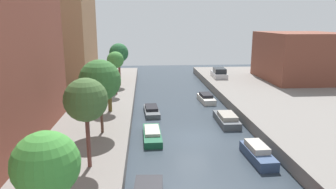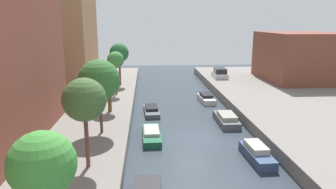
{
  "view_description": "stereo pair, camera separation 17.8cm",
  "coord_description": "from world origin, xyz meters",
  "px_view_note": "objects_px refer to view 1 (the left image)",
  "views": [
    {
      "loc": [
        -3.78,
        -23.39,
        9.08
      ],
      "look_at": [
        -1.31,
        9.06,
        1.43
      ],
      "focal_mm": 33.46,
      "sensor_mm": 36.0,
      "label": 1
    },
    {
      "loc": [
        -3.6,
        -23.4,
        9.08
      ],
      "look_at": [
        -1.31,
        9.06,
        1.43
      ],
      "focal_mm": 33.46,
      "sensor_mm": 36.0,
      "label": 2
    }
  ],
  "objects_px": {
    "moored_boat_left_2": "(152,134)",
    "moored_boat_right_3": "(227,119)",
    "moored_boat_left_3": "(152,110)",
    "street_tree_0": "(46,166)",
    "street_tree_5": "(119,53)",
    "low_block_right": "(300,56)",
    "street_tree_4": "(115,60)",
    "street_tree_2": "(100,81)",
    "moored_boat_right_2": "(258,153)",
    "moored_boat_right_4": "(206,98)",
    "parked_car": "(219,73)",
    "street_tree_1": "(86,100)",
    "street_tree_3": "(109,79)"
  },
  "relations": [
    {
      "from": "street_tree_1",
      "to": "moored_boat_right_3",
      "type": "bearing_deg",
      "value": 43.34
    },
    {
      "from": "street_tree_5",
      "to": "moored_boat_left_2",
      "type": "relative_size",
      "value": 1.2
    },
    {
      "from": "street_tree_3",
      "to": "street_tree_1",
      "type": "bearing_deg",
      "value": -90.0
    },
    {
      "from": "moored_boat_right_3",
      "to": "moored_boat_right_4",
      "type": "relative_size",
      "value": 1.15
    },
    {
      "from": "moored_boat_left_3",
      "to": "moored_boat_right_4",
      "type": "height_order",
      "value": "moored_boat_right_4"
    },
    {
      "from": "street_tree_2",
      "to": "moored_boat_right_2",
      "type": "relative_size",
      "value": 1.4
    },
    {
      "from": "street_tree_4",
      "to": "moored_boat_right_4",
      "type": "bearing_deg",
      "value": -1.63
    },
    {
      "from": "moored_boat_left_2",
      "to": "moored_boat_right_4",
      "type": "bearing_deg",
      "value": 59.66
    },
    {
      "from": "street_tree_1",
      "to": "parked_car",
      "type": "bearing_deg",
      "value": 63.26
    },
    {
      "from": "moored_boat_right_3",
      "to": "parked_car",
      "type": "bearing_deg",
      "value": 78.85
    },
    {
      "from": "street_tree_1",
      "to": "street_tree_5",
      "type": "bearing_deg",
      "value": 90.0
    },
    {
      "from": "moored_boat_left_2",
      "to": "moored_boat_left_3",
      "type": "height_order",
      "value": "moored_boat_left_2"
    },
    {
      "from": "street_tree_3",
      "to": "parked_car",
      "type": "height_order",
      "value": "street_tree_3"
    },
    {
      "from": "moored_boat_left_2",
      "to": "moored_boat_right_3",
      "type": "relative_size",
      "value": 0.99
    },
    {
      "from": "street_tree_3",
      "to": "moored_boat_left_3",
      "type": "relative_size",
      "value": 0.95
    },
    {
      "from": "street_tree_5",
      "to": "moored_boat_right_4",
      "type": "distance_m",
      "value": 12.52
    },
    {
      "from": "moored_boat_left_2",
      "to": "street_tree_0",
      "type": "bearing_deg",
      "value": -104.95
    },
    {
      "from": "low_block_right",
      "to": "moored_boat_left_3",
      "type": "distance_m",
      "value": 24.57
    },
    {
      "from": "street_tree_5",
      "to": "parked_car",
      "type": "height_order",
      "value": "street_tree_5"
    },
    {
      "from": "parked_car",
      "to": "street_tree_3",
      "type": "bearing_deg",
      "value": -130.06
    },
    {
      "from": "street_tree_2",
      "to": "moored_boat_right_4",
      "type": "xyz_separation_m",
      "value": [
        10.23,
        12.21,
        -4.53
      ]
    },
    {
      "from": "low_block_right",
      "to": "street_tree_3",
      "type": "height_order",
      "value": "low_block_right"
    },
    {
      "from": "parked_car",
      "to": "moored_boat_right_2",
      "type": "bearing_deg",
      "value": -97.67
    },
    {
      "from": "street_tree_5",
      "to": "street_tree_3",
      "type": "bearing_deg",
      "value": -90.0
    },
    {
      "from": "street_tree_3",
      "to": "street_tree_5",
      "type": "distance_m",
      "value": 12.08
    },
    {
      "from": "street_tree_0",
      "to": "street_tree_1",
      "type": "xyz_separation_m",
      "value": [
        -0.0,
        7.21,
        0.34
      ]
    },
    {
      "from": "moored_boat_right_2",
      "to": "moored_boat_right_4",
      "type": "relative_size",
      "value": 0.99
    },
    {
      "from": "street_tree_1",
      "to": "moored_boat_right_4",
      "type": "bearing_deg",
      "value": 60.17
    },
    {
      "from": "street_tree_1",
      "to": "moored_boat_right_2",
      "type": "relative_size",
      "value": 1.32
    },
    {
      "from": "street_tree_5",
      "to": "moored_boat_right_4",
      "type": "bearing_deg",
      "value": -27.98
    },
    {
      "from": "moored_boat_right_2",
      "to": "moored_boat_right_3",
      "type": "height_order",
      "value": "moored_boat_right_2"
    },
    {
      "from": "parked_car",
      "to": "moored_boat_right_2",
      "type": "relative_size",
      "value": 1.18
    },
    {
      "from": "street_tree_2",
      "to": "moored_boat_left_2",
      "type": "height_order",
      "value": "street_tree_2"
    },
    {
      "from": "street_tree_3",
      "to": "moored_boat_left_3",
      "type": "bearing_deg",
      "value": 31.74
    },
    {
      "from": "moored_boat_left_2",
      "to": "moored_boat_left_3",
      "type": "distance_m",
      "value": 6.92
    },
    {
      "from": "street_tree_4",
      "to": "parked_car",
      "type": "bearing_deg",
      "value": 35.11
    },
    {
      "from": "moored_boat_right_2",
      "to": "street_tree_5",
      "type": "bearing_deg",
      "value": 116.91
    },
    {
      "from": "low_block_right",
      "to": "street_tree_0",
      "type": "height_order",
      "value": "low_block_right"
    },
    {
      "from": "low_block_right",
      "to": "moored_boat_right_2",
      "type": "bearing_deg",
      "value": -121.58
    },
    {
      "from": "moored_boat_left_3",
      "to": "moored_boat_right_3",
      "type": "xyz_separation_m",
      "value": [
        6.74,
        -3.65,
        0.1
      ]
    },
    {
      "from": "street_tree_3",
      "to": "moored_boat_left_3",
      "type": "height_order",
      "value": "street_tree_3"
    },
    {
      "from": "street_tree_0",
      "to": "moored_boat_left_2",
      "type": "xyz_separation_m",
      "value": [
        3.72,
        13.92,
        -4.23
      ]
    },
    {
      "from": "street_tree_0",
      "to": "street_tree_4",
      "type": "xyz_separation_m",
      "value": [
        -0.0,
        25.35,
        0.3
      ]
    },
    {
      "from": "street_tree_1",
      "to": "street_tree_2",
      "type": "distance_m",
      "value": 5.63
    },
    {
      "from": "street_tree_2",
      "to": "street_tree_0",
      "type": "bearing_deg",
      "value": -90.0
    },
    {
      "from": "parked_car",
      "to": "moored_boat_left_2",
      "type": "height_order",
      "value": "parked_car"
    },
    {
      "from": "low_block_right",
      "to": "street_tree_4",
      "type": "xyz_separation_m",
      "value": [
        -24.98,
        -7.39,
        0.57
      ]
    },
    {
      "from": "street_tree_2",
      "to": "moored_boat_left_3",
      "type": "distance_m",
      "value": 10.01
    },
    {
      "from": "street_tree_2",
      "to": "parked_car",
      "type": "distance_m",
      "value": 26.75
    },
    {
      "from": "street_tree_0",
      "to": "street_tree_3",
      "type": "height_order",
      "value": "street_tree_0"
    }
  ]
}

